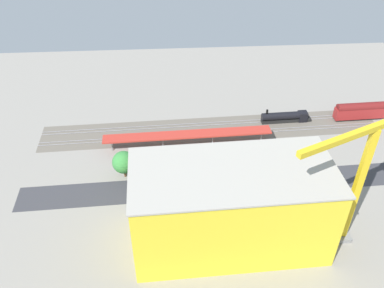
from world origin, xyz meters
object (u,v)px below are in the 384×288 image
Objects in this scene: street_tree_4 at (251,157)px; tower_crane at (355,179)px; box_truck_0 at (236,185)px; passenger_coach at (360,111)px; street_tree_0 at (194,162)px; parked_car_3 at (206,193)px; box_truck_1 at (229,185)px; locomotive at (287,117)px; street_tree_1 at (129,161)px; street_tree_3 at (256,158)px; street_tree_2 at (124,162)px; traffic_light at (268,182)px; parked_car_2 at (231,192)px; parked_car_0 at (279,190)px; platform_canopy_near at (188,134)px; parked_car_1 at (256,191)px; construction_building at (231,208)px; box_truck_2 at (289,184)px.

tower_crane is at bearing 121.71° from street_tree_4.
passenger_coach is at bearing -145.66° from box_truck_0.
parked_car_3 is at bearing 108.96° from street_tree_0.
box_truck_1 is at bearing -162.78° from parked_car_3.
tower_crane reaches higher than locomotive.
tower_crane is 3.35× the size of box_truck_1.
street_tree_1 is 34.45m from street_tree_3.
street_tree_2 is 0.96× the size of street_tree_4.
box_truck_1 is at bearing -19.81° from traffic_light.
street_tree_4 is (-6.54, -7.99, 4.58)m from parked_car_2.
passenger_coach is at bearing -149.27° from street_tree_3.
tower_crane is at bearing 118.82° from parked_car_0.
tower_crane reaches higher than platform_canopy_near.
street_tree_4 is (16.52, 24.64, 3.69)m from locomotive.
street_tree_2 is 1.09× the size of traffic_light.
street_tree_3 reaches higher than box_truck_1.
parked_car_1 is 28.93m from tower_crane.
street_tree_1 is (27.93, -7.72, 3.34)m from box_truck_0.
parked_car_3 is 0.73× the size of street_tree_3.
platform_canopy_near is at bearing -144.55° from street_tree_2.
construction_building is 5.22× the size of street_tree_2.
construction_building reaches higher than street_tree_1.
box_truck_0 is 8.66m from traffic_light.
street_tree_1 is 0.92× the size of street_tree_2.
box_truck_2 is (6.46, -17.50, -17.13)m from tower_crane.
street_tree_3 is at bearing -147.02° from parked_car_3.
platform_canopy_near is 3.04× the size of locomotive.
street_tree_3 is (39.10, 23.24, 0.99)m from passenger_coach.
street_tree_1 is 1.00× the size of traffic_light.
traffic_light is (-2.56, 1.23, 4.04)m from parked_car_1.
tower_crane is at bearing 141.74° from street_tree_0.
street_tree_3 is (7.26, -8.71, 2.38)m from box_truck_2.
box_truck_0 is 1.13× the size of street_tree_0.
parked_car_2 is 0.55× the size of street_tree_1.
parked_car_0 is at bearing 72.56° from locomotive.
platform_canopy_near is at bearing -50.63° from traffic_light.
locomotive is at bearing -123.84° from street_tree_4.
street_tree_3 is (13.72, -26.21, -14.76)m from tower_crane.
locomotive is at bearing -103.46° from box_truck_2.
box_truck_0 is 1.50× the size of street_tree_3.
passenger_coach is 51.15m from traffic_light.
parked_car_0 is 12.73m from parked_car_2.
tower_crane is at bearing 132.65° from parked_car_1.
street_tree_0 reaches higher than passenger_coach.
street_tree_1 is (32.86, -9.41, 4.15)m from parked_car_1.
parked_car_2 is 6.45m from parked_car_3.
passenger_coach is at bearing -147.00° from box_truck_1.
box_truck_0 reaches higher than parked_car_3.
parked_car_3 is at bearing 2.00° from box_truck_2.
box_truck_0 is (45.61, 31.16, -1.53)m from passenger_coach.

